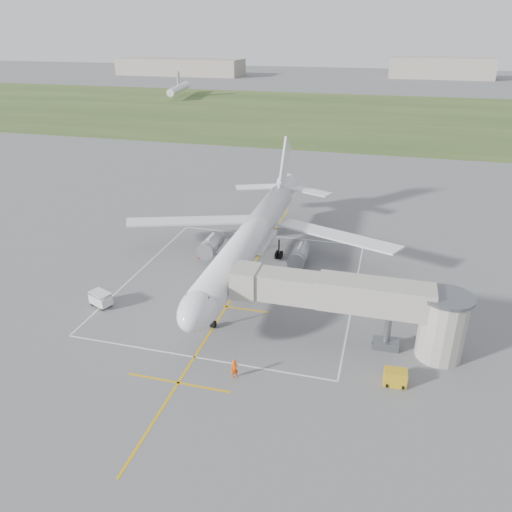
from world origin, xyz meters
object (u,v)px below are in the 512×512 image
(gpu_unit, at_px, (395,378))
(ramp_worker_nose, at_px, (235,369))
(baggage_cart, at_px, (101,299))
(jet_bridge, at_px, (366,304))
(airliner, at_px, (251,237))
(ramp_worker_wing, at_px, (199,252))

(gpu_unit, xyz_separation_m, ramp_worker_nose, (-14.28, -2.84, 0.21))
(gpu_unit, relative_size, baggage_cart, 0.71)
(jet_bridge, height_order, ramp_worker_nose, jet_bridge)
(jet_bridge, bearing_deg, airliner, 137.81)
(ramp_worker_nose, relative_size, ramp_worker_wing, 1.11)
(gpu_unit, distance_m, ramp_worker_nose, 14.56)
(airliner, xyz_separation_m, baggage_cart, (-14.02, -14.37, -3.49))
(baggage_cart, bearing_deg, gpu_unit, 12.59)
(ramp_worker_wing, bearing_deg, airliner, -126.59)
(ramp_worker_nose, bearing_deg, ramp_worker_wing, 91.42)
(airliner, bearing_deg, jet_bridge, -42.19)
(airliner, relative_size, gpu_unit, 22.48)
(airliner, bearing_deg, ramp_worker_wing, 173.34)
(airliner, distance_m, gpu_unit, 27.69)
(gpu_unit, height_order, baggage_cart, baggage_cart)
(airliner, distance_m, ramp_worker_nose, 23.39)
(jet_bridge, bearing_deg, gpu_unit, -59.43)
(airliner, relative_size, baggage_cart, 16.01)
(baggage_cart, distance_m, ramp_worker_wing, 16.48)
(gpu_unit, height_order, ramp_worker_nose, ramp_worker_nose)
(gpu_unit, bearing_deg, baggage_cart, 167.19)
(airliner, height_order, ramp_worker_wing, airliner)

